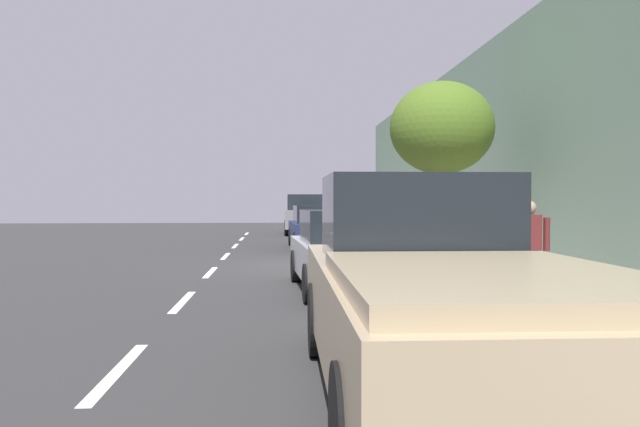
{
  "coord_description": "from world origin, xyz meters",
  "views": [
    {
      "loc": [
        -0.89,
        -15.92,
        1.71
      ],
      "look_at": [
        0.33,
        1.89,
        1.32
      ],
      "focal_mm": 34.52,
      "sensor_mm": 36.0,
      "label": 1
    }
  ],
  "objects": [
    {
      "name": "sidewalk",
      "position": [
        3.19,
        0.0,
        0.07
      ],
      "size": [
        3.07,
        38.42,
        0.15
      ],
      "primitive_type": "cube",
      "color": "#B395A2",
      "rests_on": "ground"
    },
    {
      "name": "street_tree_mid_block",
      "position": [
        2.67,
        -2.73,
        3.23
      ],
      "size": [
        2.26,
        2.26,
        4.14
      ],
      "color": "brown",
      "rests_on": "sidewalk"
    },
    {
      "name": "bicycle_at_curb",
      "position": [
        1.12,
        0.47,
        0.38
      ],
      "size": [
        1.73,
        0.51,
        0.77
      ],
      "color": "black",
      "rests_on": "ground"
    },
    {
      "name": "ground",
      "position": [
        0.0,
        0.0,
        0.0
      ],
      "size": [
        61.47,
        61.47,
        0.0
      ],
      "primitive_type": "plane",
      "color": "#2F2F2F"
    },
    {
      "name": "curb_edge",
      "position": [
        1.58,
        0.0,
        0.07
      ],
      "size": [
        0.16,
        38.42,
        0.15
      ],
      "primitive_type": "cube",
      "color": "gray",
      "rests_on": "ground"
    },
    {
      "name": "parked_sedan_silver_second",
      "position": [
        0.38,
        -4.43,
        0.75
      ],
      "size": [
        2.01,
        4.48,
        1.52
      ],
      "color": "#B7BABF",
      "rests_on": "ground"
    },
    {
      "name": "lane_stripe_centre",
      "position": [
        -2.49,
        -1.31,
        0.0
      ],
      "size": [
        0.14,
        35.8,
        0.01
      ],
      "color": "white",
      "rests_on": "ground"
    },
    {
      "name": "building_facade",
      "position": [
        4.98,
        0.0,
        2.98
      ],
      "size": [
        0.5,
        38.42,
        5.96
      ],
      "primitive_type": "cube",
      "color": "gray",
      "rests_on": "ground"
    },
    {
      "name": "cyclist_with_backpack",
      "position": [
        1.34,
        0.01,
        1.05
      ],
      "size": [
        0.5,
        0.59,
        1.72
      ],
      "color": "#C6B284",
      "rests_on": "ground"
    },
    {
      "name": "lane_stripe_bike_edge",
      "position": [
        0.11,
        0.0,
        0.0
      ],
      "size": [
        0.12,
        38.42,
        0.01
      ],
      "primitive_type": "cube",
      "color": "white",
      "rests_on": "ground"
    },
    {
      "name": "fire_hydrant",
      "position": [
        2.01,
        -2.37,
        0.57
      ],
      "size": [
        0.22,
        0.22,
        0.84
      ],
      "color": "red",
      "rests_on": "sidewalk"
    },
    {
      "name": "parked_pickup_tan_nearest",
      "position": [
        0.44,
        -10.79,
        0.9
      ],
      "size": [
        2.06,
        5.32,
        1.95
      ],
      "color": "tan",
      "rests_on": "ground"
    },
    {
      "name": "parked_sedan_dark_blue_mid",
      "position": [
        0.48,
        5.85,
        0.75
      ],
      "size": [
        1.97,
        4.46,
        1.52
      ],
      "color": "navy",
      "rests_on": "ground"
    },
    {
      "name": "pedestrian_on_phone",
      "position": [
        3.06,
        -6.5,
        1.01
      ],
      "size": [
        0.59,
        0.35,
        1.55
      ],
      "color": "black",
      "rests_on": "sidewalk"
    },
    {
      "name": "parked_suv_grey_far",
      "position": [
        0.44,
        14.99,
        1.03
      ],
      "size": [
        2.07,
        4.75,
        1.99
      ],
      "color": "slate",
      "rests_on": "ground"
    }
  ]
}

